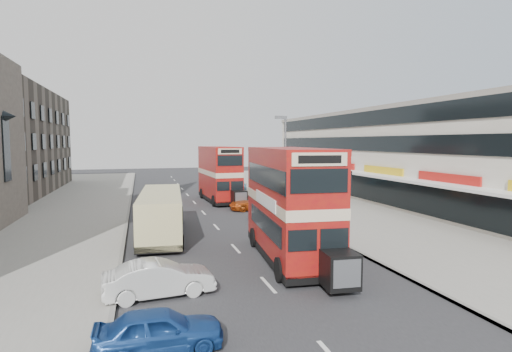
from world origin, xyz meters
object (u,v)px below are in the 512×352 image
object	(u,v)px
coach	(161,212)
bus_second	(220,174)
car_left_front	(159,279)
car_right_a	(277,210)
car_right_c	(231,186)
pedestrian_near	(324,209)
street_lamp	(284,156)
car_left_near	(159,330)
cyclist	(259,202)
car_right_b	(253,203)
bus_main	(290,203)

from	to	relation	value
coach	bus_second	bearing A→B (deg)	69.31
car_left_front	car_right_a	bearing A→B (deg)	-40.50
car_right_c	pedestrian_near	distance (m)	20.28
car_left_front	street_lamp	bearing A→B (deg)	-40.27
coach	car_left_near	world-z (taller)	coach
car_left_front	pedestrian_near	xyz separation A→B (m)	(12.67, 11.86, 0.26)
street_lamp	bus_second	xyz separation A→B (m)	(-3.95, 8.09, -1.98)
coach	pedestrian_near	world-z (taller)	coach
car_right_a	cyclist	size ratio (longest dim) A/B	2.36
bus_second	car_left_near	world-z (taller)	bus_second
coach	cyclist	world-z (taller)	coach
car_right_b	car_right_c	world-z (taller)	car_right_c
car_right_b	car_left_front	bearing A→B (deg)	-28.90
pedestrian_near	cyclist	distance (m)	7.26
street_lamp	car_left_near	size ratio (longest dim) A/B	2.21
car_right_a	car_right_b	size ratio (longest dim) A/B	1.06
car_right_a	car_right_c	bearing A→B (deg)	175.76
coach	car_right_b	world-z (taller)	coach
bus_main	cyclist	size ratio (longest dim) A/B	5.30
bus_second	car_left_front	bearing A→B (deg)	70.95
car_right_b	bus_second	bearing A→B (deg)	-165.35
car_right_b	car_right_c	bearing A→B (deg)	172.82
bus_main	car_left_front	distance (m)	7.70
bus_second	pedestrian_near	size ratio (longest dim) A/B	6.01
bus_second	cyclist	xyz separation A→B (m)	(2.41, -5.74, -2.16)
car_left_near	car_left_front	xyz separation A→B (m)	(0.19, 4.25, 0.07)
bus_main	cyclist	xyz separation A→B (m)	(2.79, 15.12, -2.26)
street_lamp	bus_second	bearing A→B (deg)	116.05
bus_main	coach	distance (m)	9.43
street_lamp	car_left_front	size ratio (longest dim) A/B	1.92
street_lamp	car_right_c	bearing A→B (deg)	93.74
coach	pedestrian_near	bearing A→B (deg)	11.52
car_left_near	car_right_b	size ratio (longest dim) A/B	0.86
street_lamp	bus_main	xyz separation A→B (m)	(-4.33, -12.77, -1.89)
car_right_a	pedestrian_near	bearing A→B (deg)	55.18
bus_second	pedestrian_near	world-z (taller)	bus_second
street_lamp	bus_main	world-z (taller)	street_lamp
street_lamp	car_left_front	bearing A→B (deg)	-124.43
car_left_near	cyclist	size ratio (longest dim) A/B	1.91
bus_second	car_left_front	distance (m)	25.18
car_left_front	car_right_b	world-z (taller)	car_left_front
cyclist	car_right_c	bearing A→B (deg)	88.99
car_left_near	cyclist	xyz separation A→B (m)	(9.61, 22.60, 0.01)
car_right_b	pedestrian_near	distance (m)	7.37
bus_second	car_left_front	size ratio (longest dim) A/B	2.29
coach	car_left_front	xyz separation A→B (m)	(-0.59, -10.34, -0.84)
bus_main	car_right_c	bearing A→B (deg)	-91.61
car_right_c	pedestrian_near	size ratio (longest dim) A/B	2.31
street_lamp	bus_main	distance (m)	13.62
car_right_b	pedestrian_near	world-z (taller)	pedestrian_near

